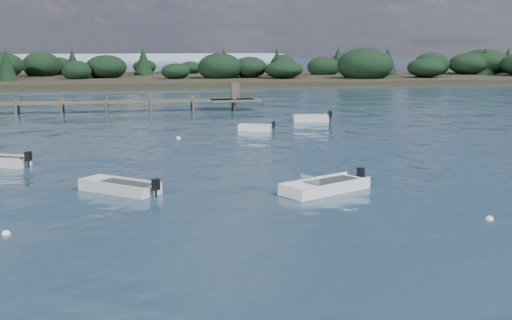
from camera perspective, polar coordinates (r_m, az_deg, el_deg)
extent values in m
plane|color=#152632|center=(77.97, -6.18, 5.32)|extent=(400.00, 400.00, 0.00)
cube|color=#B2B7BA|center=(56.78, 4.86, 3.54)|extent=(3.17, 1.54, 0.71)
cube|color=#B2B7BA|center=(56.56, 3.71, 3.95)|extent=(0.85, 1.17, 0.14)
cube|color=#252528|center=(56.79, 5.11, 3.88)|extent=(2.17, 1.19, 0.12)
cube|color=#B2B7BA|center=(56.20, 4.96, 3.89)|extent=(3.05, 0.45, 0.14)
cube|color=#B2B7BA|center=(57.27, 4.78, 4.02)|extent=(3.05, 0.45, 0.14)
cube|color=black|center=(57.04, 6.61, 4.08)|extent=(0.32, 0.37, 0.56)
cylinder|color=black|center=(57.09, 6.60, 3.60)|extent=(0.11, 0.11, 0.56)
cube|color=silver|center=(50.65, -0.09, 2.72)|extent=(2.77, 1.87, 0.60)
cube|color=silver|center=(50.78, -1.18, 3.14)|extent=(0.90, 1.08, 0.12)
cube|color=#252528|center=(50.58, 0.14, 3.03)|extent=(1.93, 1.39, 0.10)
cube|color=silver|center=(50.15, -0.18, 3.05)|extent=(2.44, 1.00, 0.12)
cube|color=silver|center=(51.05, 0.00, 3.18)|extent=(2.44, 1.00, 0.12)
cube|color=black|center=(50.36, 1.57, 3.19)|extent=(0.33, 0.36, 0.47)
cylinder|color=black|center=(50.41, 1.56, 2.73)|extent=(0.11, 0.11, 0.47)
cube|color=#B2B7BA|center=(30.66, -12.01, -2.61)|extent=(3.90, 3.63, 0.64)
cube|color=#B2B7BA|center=(31.56, -14.03, -1.62)|extent=(1.57, 1.61, 0.13)
cube|color=#252528|center=(30.39, -11.59, -2.12)|extent=(2.77, 2.60, 0.11)
cube|color=#B2B7BA|center=(30.09, -12.89, -2.15)|extent=(3.01, 2.59, 0.13)
cube|color=#B2B7BA|center=(31.08, -11.20, -1.69)|extent=(3.01, 2.59, 0.13)
cube|color=black|center=(29.20, -8.90, -2.17)|extent=(0.40, 0.41, 0.51)
cylinder|color=black|center=(29.30, -8.88, -3.01)|extent=(0.13, 0.13, 0.51)
cube|color=silver|center=(30.25, 6.16, -2.61)|extent=(4.68, 3.48, 0.64)
cube|color=silver|center=(29.05, 3.80, -2.36)|extent=(1.62, 1.81, 0.13)
cube|color=#252528|center=(30.43, 6.65, -1.96)|extent=(3.27, 2.54, 0.11)
cube|color=silver|center=(29.64, 7.21, -2.16)|extent=(3.97, 2.11, 0.13)
cube|color=silver|center=(30.72, 5.17, -1.68)|extent=(3.97, 2.11, 0.13)
cube|color=black|center=(31.84, 9.29, -1.14)|extent=(0.37, 0.40, 0.51)
cylinder|color=black|center=(31.93, 9.27, -1.91)|extent=(0.12, 0.12, 0.51)
cube|color=silver|center=(29.47, 4.83, -1.75)|extent=(0.67, 1.12, 0.38)
cube|color=#B2B7BA|center=(39.05, -21.70, -0.33)|extent=(3.37, 2.51, 0.68)
cube|color=#252528|center=(38.85, -21.43, 0.12)|extent=(2.36, 1.84, 0.12)
cube|color=#B2B7BA|center=(39.44, -21.24, 0.40)|extent=(2.86, 1.47, 0.14)
cube|color=black|center=(37.93, -19.59, 0.31)|extent=(0.39, 0.42, 0.54)
cylinder|color=black|center=(38.01, -19.55, -0.39)|extent=(0.13, 0.13, 0.54)
sphere|color=silver|center=(26.99, 20.04, -5.00)|extent=(0.32, 0.32, 0.32)
sphere|color=silver|center=(25.19, -21.33, -6.18)|extent=(0.32, 0.32, 0.32)
sphere|color=silver|center=(46.87, -6.91, 1.91)|extent=(0.32, 0.32, 0.32)
cube|color=#4F453A|center=(66.47, -1.88, 5.36)|extent=(5.00, 3.20, 0.18)
cube|color=#4F453A|center=(66.40, -1.89, 6.13)|extent=(0.80, 0.80, 1.60)
cylinder|color=#4F453A|center=(65.83, -20.59, 4.12)|extent=(0.20, 0.20, 2.20)
cylinder|color=#4F453A|center=(67.51, -20.36, 4.28)|extent=(0.20, 0.20, 2.20)
cylinder|color=#4F453A|center=(65.24, -16.89, 4.29)|extent=(0.20, 0.20, 2.20)
cylinder|color=#4F453A|center=(66.93, -16.74, 4.44)|extent=(0.20, 0.20, 2.20)
cylinder|color=#4F453A|center=(64.93, -13.14, 4.44)|extent=(0.20, 0.20, 2.20)
cylinder|color=#4F453A|center=(66.63, -13.08, 4.58)|extent=(0.20, 0.20, 2.20)
cylinder|color=#4F453A|center=(64.90, -9.36, 4.57)|extent=(0.20, 0.20, 2.20)
cylinder|color=#4F453A|center=(66.60, -9.40, 4.71)|extent=(0.20, 0.20, 2.20)
cylinder|color=#4F453A|center=(65.15, -5.60, 4.68)|extent=(0.20, 0.20, 2.20)
cylinder|color=#4F453A|center=(66.84, -5.73, 4.82)|extent=(0.20, 0.20, 2.20)
cylinder|color=#4F453A|center=(65.67, -1.88, 4.77)|extent=(0.20, 0.20, 2.20)
cylinder|color=#4F453A|center=(67.35, -2.10, 4.91)|extent=(0.20, 0.20, 2.20)
cube|color=black|center=(121.70, 4.12, 7.18)|extent=(190.00, 40.00, 1.60)
ellipsoid|color=black|center=(121.58, 4.14, 8.49)|extent=(180.50, 36.00, 4.40)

